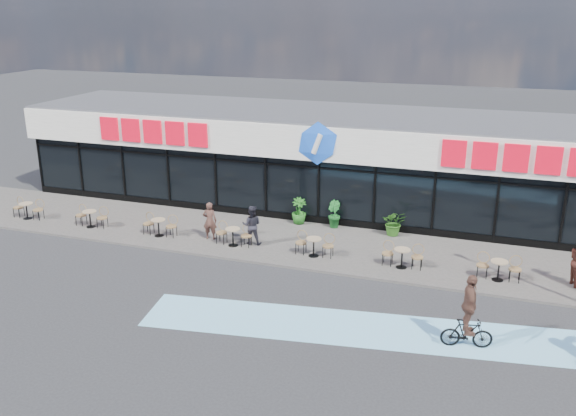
{
  "coord_description": "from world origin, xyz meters",
  "views": [
    {
      "loc": [
        6.98,
        -17.89,
        9.44
      ],
      "look_at": [
        -0.25,
        3.5,
        1.88
      ],
      "focal_mm": 38.0,
      "sensor_mm": 36.0,
      "label": 1
    }
  ],
  "objects_px": {
    "bistro_set_0": "(28,209)",
    "patron_left": "(210,221)",
    "patron_right": "(252,225)",
    "potted_plant_mid": "(334,214)",
    "cyclist_a": "(468,316)",
    "potted_plant_left": "(299,211)",
    "potted_plant_right": "(394,223)"
  },
  "relations": [
    {
      "from": "patron_right",
      "to": "patron_left",
      "type": "bearing_deg",
      "value": -12.74
    },
    {
      "from": "potted_plant_left",
      "to": "patron_left",
      "type": "distance_m",
      "value": 4.21
    },
    {
      "from": "potted_plant_mid",
      "to": "patron_right",
      "type": "relative_size",
      "value": 0.72
    },
    {
      "from": "potted_plant_mid",
      "to": "patron_right",
      "type": "height_order",
      "value": "patron_right"
    },
    {
      "from": "cyclist_a",
      "to": "potted_plant_left",
      "type": "bearing_deg",
      "value": 133.1
    },
    {
      "from": "potted_plant_right",
      "to": "cyclist_a",
      "type": "height_order",
      "value": "cyclist_a"
    },
    {
      "from": "potted_plant_mid",
      "to": "potted_plant_right",
      "type": "height_order",
      "value": "potted_plant_mid"
    },
    {
      "from": "bistro_set_0",
      "to": "patron_right",
      "type": "distance_m",
      "value": 10.93
    },
    {
      "from": "bistro_set_0",
      "to": "potted_plant_left",
      "type": "xyz_separation_m",
      "value": [
        11.99,
        3.31,
        0.13
      ]
    },
    {
      "from": "bistro_set_0",
      "to": "patron_left",
      "type": "height_order",
      "value": "patron_left"
    },
    {
      "from": "potted_plant_left",
      "to": "potted_plant_mid",
      "type": "xyz_separation_m",
      "value": [
        1.59,
        0.04,
        0.01
      ]
    },
    {
      "from": "potted_plant_right",
      "to": "patron_left",
      "type": "distance_m",
      "value": 7.78
    },
    {
      "from": "potted_plant_mid",
      "to": "cyclist_a",
      "type": "distance_m",
      "value": 10.29
    },
    {
      "from": "potted_plant_left",
      "to": "patron_left",
      "type": "bearing_deg",
      "value": -134.25
    },
    {
      "from": "patron_right",
      "to": "cyclist_a",
      "type": "relative_size",
      "value": 0.72
    },
    {
      "from": "potted_plant_right",
      "to": "patron_right",
      "type": "relative_size",
      "value": 0.68
    },
    {
      "from": "cyclist_a",
      "to": "potted_plant_mid",
      "type": "bearing_deg",
      "value": 126.46
    },
    {
      "from": "bistro_set_0",
      "to": "potted_plant_mid",
      "type": "xyz_separation_m",
      "value": [
        13.58,
        3.35,
        0.14
      ]
    },
    {
      "from": "bistro_set_0",
      "to": "patron_right",
      "type": "relative_size",
      "value": 0.94
    },
    {
      "from": "patron_left",
      "to": "potted_plant_mid",
      "type": "bearing_deg",
      "value": -155.44
    },
    {
      "from": "patron_right",
      "to": "cyclist_a",
      "type": "height_order",
      "value": "cyclist_a"
    },
    {
      "from": "patron_right",
      "to": "potted_plant_mid",
      "type": "bearing_deg",
      "value": -145.2
    },
    {
      "from": "potted_plant_right",
      "to": "cyclist_a",
      "type": "xyz_separation_m",
      "value": [
        3.43,
        -8.12,
        0.35
      ]
    },
    {
      "from": "potted_plant_left",
      "to": "potted_plant_mid",
      "type": "bearing_deg",
      "value": 1.58
    },
    {
      "from": "bistro_set_0",
      "to": "potted_plant_mid",
      "type": "relative_size",
      "value": 1.3
    },
    {
      "from": "potted_plant_left",
      "to": "bistro_set_0",
      "type": "bearing_deg",
      "value": -164.57
    },
    {
      "from": "potted_plant_right",
      "to": "patron_right",
      "type": "bearing_deg",
      "value": -151.78
    },
    {
      "from": "patron_left",
      "to": "cyclist_a",
      "type": "relative_size",
      "value": 0.71
    },
    {
      "from": "potted_plant_left",
      "to": "patron_left",
      "type": "xyz_separation_m",
      "value": [
        -2.94,
        -3.01,
        0.22
      ]
    },
    {
      "from": "potted_plant_right",
      "to": "potted_plant_mid",
      "type": "bearing_deg",
      "value": 176.77
    },
    {
      "from": "potted_plant_left",
      "to": "cyclist_a",
      "type": "xyz_separation_m",
      "value": [
        7.7,
        -8.23,
        0.32
      ]
    },
    {
      "from": "patron_left",
      "to": "cyclist_a",
      "type": "height_order",
      "value": "cyclist_a"
    }
  ]
}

